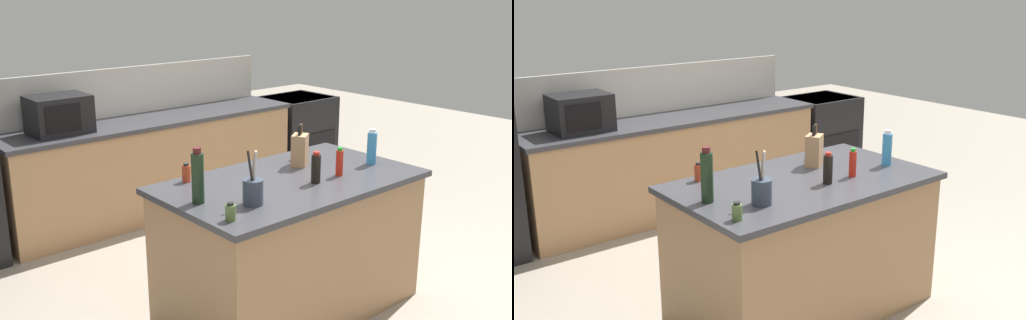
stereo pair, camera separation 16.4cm
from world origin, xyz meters
The scene contains 15 objects.
ground_plane centered at (0.00, 0.00, 0.00)m, with size 14.00×14.00×0.00m, color gray.
back_counter_run centered at (0.30, 2.20, 0.47)m, with size 2.98×0.66×0.94m.
wall_backsplash centered at (0.30, 2.52, 1.17)m, with size 2.94×0.03×0.46m, color beige.
kitchen_island centered at (0.00, 0.00, 0.47)m, with size 1.72×0.99×0.94m.
range_oven centered at (2.21, 2.20, 0.47)m, with size 0.76×0.65×0.92m.
microwave centered at (-0.62, 2.20, 1.10)m, with size 0.49×0.39×0.32m.
knife_block centered at (0.26, 0.18, 1.05)m, with size 0.16×0.15×0.29m.
utensil_crock centered at (-0.49, -0.20, 1.02)m, with size 0.12×0.12×0.32m.
spice_jar_paprika centered at (-0.55, 0.39, 1.00)m, with size 0.06×0.06×0.12m.
hot_sauce_bottle centered at (0.29, -0.15, 1.03)m, with size 0.05×0.05×0.19m.
spice_jar_oregano centered at (-0.74, -0.31, 0.99)m, with size 0.06×0.06×0.10m.
soy_sauce_bottle centered at (0.06, -0.16, 1.04)m, with size 0.06×0.06×0.21m.
wine_bottle centered at (-0.72, 0.03, 1.10)m, with size 0.07×0.07×0.33m.
salt_shaker centered at (0.37, 0.31, 1.00)m, with size 0.05×0.05×0.13m.
dish_soap_bottle centered at (0.67, -0.12, 1.06)m, with size 0.07×0.07×0.25m.
Camera 2 is at (-2.46, -2.77, 2.15)m, focal length 42.00 mm.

